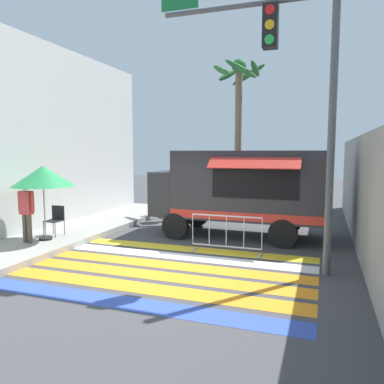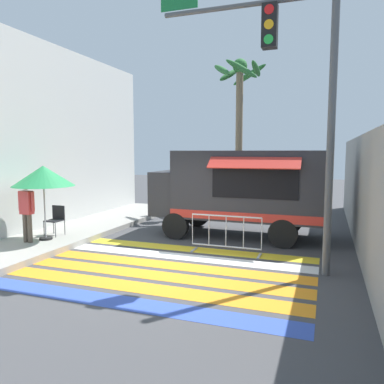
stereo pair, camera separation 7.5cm
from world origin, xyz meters
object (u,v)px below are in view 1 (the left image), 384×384
Objects in this scene: barricade_front at (226,235)px; palm_tree at (238,103)px; traffic_signal_pole at (297,77)px; food_truck at (239,186)px; folding_chair at (56,218)px; vendor_person at (26,208)px; patio_umbrella at (43,176)px.

barricade_front is 7.64m from palm_tree.
food_truck is at bearing 121.86° from traffic_signal_pole.
folding_chair is (-6.88, 0.63, -3.52)m from traffic_signal_pole.
patio_umbrella is at bearing 45.93° from vendor_person.
traffic_signal_pole reaches higher than food_truck.
palm_tree is at bearing 111.53° from traffic_signal_pole.
traffic_signal_pole is 7.66m from vendor_person.
vendor_person is (-6.99, -0.39, -3.09)m from traffic_signal_pole.
barricade_front is (5.25, 1.33, -0.62)m from vendor_person.
folding_chair is (-0.12, 0.59, -1.27)m from patio_umbrella.
food_truck is 6.09× the size of folding_chair.
barricade_front is (5.02, 0.90, -1.47)m from patio_umbrella.
patio_umbrella is 1.12× the size of barricade_front.
palm_tree is (-0.97, 4.21, 3.09)m from food_truck.
patio_umbrella is at bearing -169.89° from barricade_front.
palm_tree is (4.14, 7.63, 3.55)m from vendor_person.
traffic_signal_pole is at bearing -68.47° from palm_tree.
patio_umbrella is at bearing -118.51° from palm_tree.
traffic_signal_pole is 3.75× the size of vendor_person.
vendor_person is (-0.23, -0.43, -0.85)m from patio_umbrella.
food_truck reaches higher than folding_chair.
palm_tree reaches higher than vendor_person.
food_truck is 5.74m from patio_umbrella.
palm_tree is at bearing 100.03° from barricade_front.
traffic_signal_pole is at bearing -7.29° from folding_chair.
food_truck is 2.54× the size of patio_umbrella.
vendor_person is at bearing -98.25° from folding_chair.
vendor_person is at bearing -146.19° from food_truck.
palm_tree is (3.91, 7.20, 2.70)m from patio_umbrella.
palm_tree is at bearing 61.49° from patio_umbrella.
folding_chair is 8.70m from palm_tree.
folding_chair reaches higher than barricade_front.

